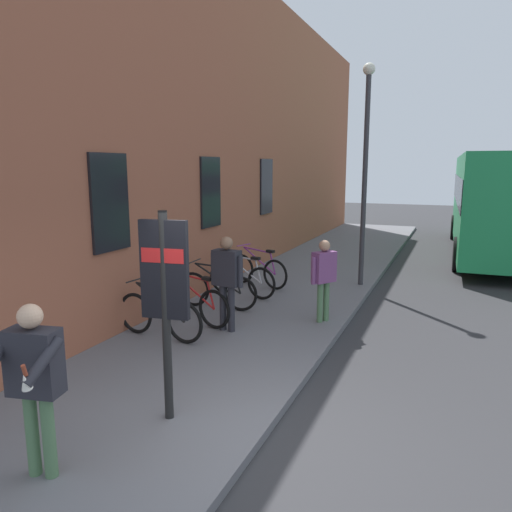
# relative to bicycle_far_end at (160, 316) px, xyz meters

# --- Properties ---
(ground) EXTENTS (60.00, 60.00, 0.00)m
(ground) POSITION_rel_bicycle_far_end_xyz_m (3.83, -3.72, -0.51)
(ground) COLOR #2D2D30
(sidewalk_pavement) EXTENTS (24.00, 3.50, 0.12)m
(sidewalk_pavement) POSITION_rel_bicycle_far_end_xyz_m (5.83, -0.97, -0.45)
(sidewalk_pavement) COLOR slate
(sidewalk_pavement) RESTS_ON ground
(station_facade) EXTENTS (22.00, 0.65, 7.87)m
(station_facade) POSITION_rel_bicycle_far_end_xyz_m (6.82, 1.08, 3.42)
(station_facade) COLOR #9E563D
(station_facade) RESTS_ON ground
(bicycle_far_end) EXTENTS (0.48, 1.77, 0.97)m
(bicycle_far_end) POSITION_rel_bicycle_far_end_xyz_m (0.00, 0.00, 0.00)
(bicycle_far_end) COLOR black
(bicycle_far_end) RESTS_ON sidewalk_pavement
(bicycle_nearest_sign) EXTENTS (0.57, 1.74, 0.97)m
(bicycle_nearest_sign) POSITION_rel_bicycle_far_end_xyz_m (0.90, -0.12, 0.00)
(bicycle_nearest_sign) COLOR black
(bicycle_nearest_sign) RESTS_ON sidewalk_pavement
(bicycle_end_of_row) EXTENTS (0.48, 1.77, 0.97)m
(bicycle_end_of_row) POSITION_rel_bicycle_far_end_xyz_m (1.92, -0.09, 0.00)
(bicycle_end_of_row) COLOR black
(bicycle_end_of_row) RESTS_ON sidewalk_pavement
(bicycle_beside_lamp) EXTENTS (0.51, 1.75, 0.97)m
(bicycle_beside_lamp) POSITION_rel_bicycle_far_end_xyz_m (3.00, -0.16, 0.00)
(bicycle_beside_lamp) COLOR black
(bicycle_beside_lamp) RESTS_ON sidewalk_pavement
(bicycle_by_door) EXTENTS (0.69, 1.70, 0.97)m
(bicycle_by_door) POSITION_rel_bicycle_far_end_xyz_m (4.00, -0.16, 0.00)
(bicycle_by_door) COLOR black
(bicycle_by_door) RESTS_ON sidewalk_pavement
(transit_info_sign) EXTENTS (0.16, 0.56, 2.40)m
(transit_info_sign) POSITION_rel_bicycle_far_end_xyz_m (-2.18, -1.58, 1.21)
(transit_info_sign) COLOR black
(transit_info_sign) RESTS_ON sidewalk_pavement
(city_bus) EXTENTS (10.56, 2.84, 3.35)m
(city_bus) POSITION_rel_bicycle_far_end_xyz_m (11.66, -5.72, 1.41)
(city_bus) COLOR #1E8C4C
(city_bus) RESTS_ON ground
(pedestrian_by_facade) EXTENTS (0.29, 0.64, 1.68)m
(pedestrian_by_facade) POSITION_rel_bicycle_far_end_xyz_m (0.79, -0.88, 0.64)
(pedestrian_by_facade) COLOR #26262D
(pedestrian_by_facade) RESTS_ON sidewalk_pavement
(pedestrian_crossing_street) EXTENTS (0.51, 0.42, 1.54)m
(pedestrian_crossing_street) POSITION_rel_bicycle_far_end_xyz_m (1.95, -2.30, 0.55)
(pedestrian_crossing_street) COLOR #4C724C
(pedestrian_crossing_street) RESTS_ON sidewalk_pavement
(tourist_with_hotdogs) EXTENTS (0.64, 0.64, 1.67)m
(tourist_with_hotdogs) POSITION_rel_bicycle_far_end_xyz_m (-3.57, -1.07, 0.64)
(tourist_with_hotdogs) COLOR #4C724C
(tourist_with_hotdogs) RESTS_ON sidewalk_pavement
(street_lamp) EXTENTS (0.28, 0.28, 5.19)m
(street_lamp) POSITION_rel_bicycle_far_end_xyz_m (5.12, -2.42, 2.69)
(street_lamp) COLOR #333338
(street_lamp) RESTS_ON sidewalk_pavement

